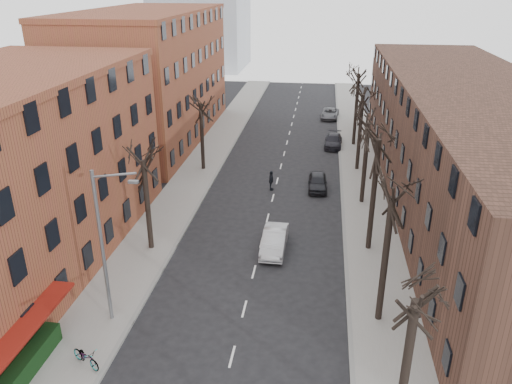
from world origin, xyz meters
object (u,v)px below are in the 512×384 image
at_px(silver_sedan, 274,241).
at_px(parked_car_near, 318,182).
at_px(parked_car_mid, 333,141).
at_px(bicycle, 86,357).

relative_size(silver_sedan, parked_car_near, 1.10).
height_order(parked_car_mid, bicycle, parked_car_mid).
distance_m(silver_sedan, parked_car_mid, 24.61).
bearing_deg(silver_sedan, parked_car_near, 77.37).
xyz_separation_m(silver_sedan, parked_car_near, (2.77, 11.50, -0.05)).
bearing_deg(silver_sedan, parked_car_mid, 80.91).
bearing_deg(parked_car_near, bicycle, -115.91).
bearing_deg(bicycle, silver_sedan, -3.97).
bearing_deg(parked_car_near, silver_sedan, -105.48).
xyz_separation_m(parked_car_mid, bicycle, (-12.24, -36.92, -0.02)).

